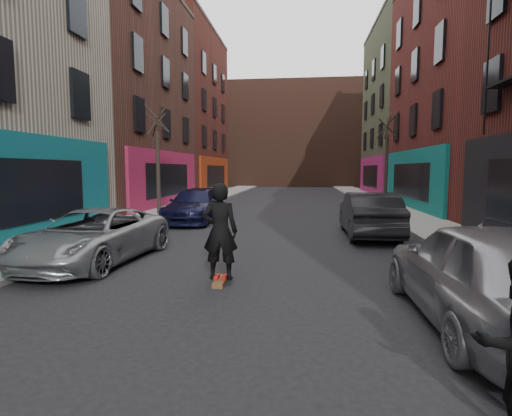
% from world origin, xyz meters
% --- Properties ---
extents(sidewalk_left, '(2.50, 84.00, 0.13)m').
position_xyz_m(sidewalk_left, '(-6.25, 30.00, 0.07)').
color(sidewalk_left, gray).
rests_on(sidewalk_left, ground).
extents(sidewalk_right, '(2.50, 84.00, 0.13)m').
position_xyz_m(sidewalk_right, '(6.25, 30.00, 0.07)').
color(sidewalk_right, gray).
rests_on(sidewalk_right, ground).
extents(building_far, '(40.00, 10.00, 14.00)m').
position_xyz_m(building_far, '(0.00, 56.00, 7.00)').
color(building_far, '#47281E').
rests_on(building_far, ground).
extents(tree_left_far, '(2.00, 2.00, 6.50)m').
position_xyz_m(tree_left_far, '(-6.20, 18.00, 3.38)').
color(tree_left_far, black).
rests_on(tree_left_far, sidewalk_left).
extents(tree_right_far, '(2.00, 2.00, 6.80)m').
position_xyz_m(tree_right_far, '(6.20, 24.00, 3.53)').
color(tree_right_far, black).
rests_on(tree_right_far, sidewalk_right).
extents(parked_left_far, '(2.61, 5.07, 1.37)m').
position_xyz_m(parked_left_far, '(-4.23, 7.99, 0.68)').
color(parked_left_far, gray).
rests_on(parked_left_far, ground).
extents(parked_left_end, '(2.05, 5.05, 1.47)m').
position_xyz_m(parked_left_end, '(-3.76, 16.02, 0.73)').
color(parked_left_end, black).
rests_on(parked_left_end, ground).
extents(parked_right_far, '(2.02, 4.91, 1.67)m').
position_xyz_m(parked_right_far, '(3.80, 4.68, 0.83)').
color(parked_right_far, '#989AA0').
rests_on(parked_right_far, ground).
extents(parked_right_end, '(1.66, 4.77, 1.57)m').
position_xyz_m(parked_right_end, '(3.42, 12.90, 0.79)').
color(parked_right_end, black).
rests_on(parked_right_end, ground).
extents(skateboard, '(0.24, 0.80, 0.10)m').
position_xyz_m(skateboard, '(-0.62, 6.50, 0.05)').
color(skateboard, brown).
rests_on(skateboard, ground).
extents(skateboarder, '(0.74, 0.50, 2.01)m').
position_xyz_m(skateboarder, '(-0.62, 6.50, 1.10)').
color(skateboarder, black).
rests_on(skateboarder, skateboard).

